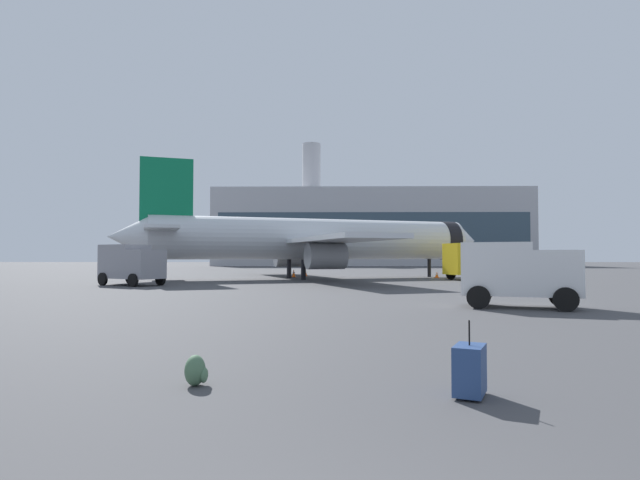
# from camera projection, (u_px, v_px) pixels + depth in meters

# --- Properties ---
(airplane_at_gate) EXTENTS (34.73, 31.76, 10.50)m
(airplane_at_gate) POSITION_uv_depth(u_px,v_px,m) (314.00, 239.00, 48.00)
(airplane_at_gate) COLOR silver
(airplane_at_gate) RESTS_ON ground
(service_truck) EXTENTS (5.23, 4.42, 2.90)m
(service_truck) POSITION_uv_depth(u_px,v_px,m) (131.00, 263.00, 36.51)
(service_truck) COLOR gray
(service_truck) RESTS_ON ground
(fuel_truck) EXTENTS (6.46, 4.25, 3.20)m
(fuel_truck) POSITION_uv_depth(u_px,v_px,m) (479.00, 260.00, 45.17)
(fuel_truck) COLOR yellow
(fuel_truck) RESTS_ON ground
(cargo_van) EXTENTS (4.81, 3.49, 2.60)m
(cargo_van) POSITION_uv_depth(u_px,v_px,m) (518.00, 271.00, 20.46)
(cargo_van) COLOR white
(cargo_van) RESTS_ON ground
(safety_cone_near) EXTENTS (0.44, 0.44, 0.68)m
(safety_cone_near) POSITION_uv_depth(u_px,v_px,m) (305.00, 273.00, 54.44)
(safety_cone_near) COLOR #F2590C
(safety_cone_near) RESTS_ON ground
(safety_cone_mid) EXTENTS (0.44, 0.44, 0.60)m
(safety_cone_mid) POSITION_uv_depth(u_px,v_px,m) (437.00, 275.00, 49.84)
(safety_cone_mid) COLOR #F2590C
(safety_cone_mid) RESTS_ON ground
(safety_cone_far) EXTENTS (0.44, 0.44, 0.80)m
(safety_cone_far) POSITION_uv_depth(u_px,v_px,m) (294.00, 273.00, 50.99)
(safety_cone_far) COLOR #F2590C
(safety_cone_far) RESTS_ON ground
(rolling_suitcase) EXTENTS (0.63, 0.75, 1.10)m
(rolling_suitcase) POSITION_uv_depth(u_px,v_px,m) (470.00, 370.00, 7.41)
(rolling_suitcase) COLOR navy
(rolling_suitcase) RESTS_ON ground
(traveller_backpack) EXTENTS (0.36, 0.40, 0.48)m
(traveller_backpack) POSITION_uv_depth(u_px,v_px,m) (196.00, 371.00, 8.04)
(traveller_backpack) COLOR #476B4C
(traveller_backpack) RESTS_ON ground
(terminal_building) EXTENTS (71.73, 23.42, 29.50)m
(terminal_building) POSITION_uv_depth(u_px,v_px,m) (369.00, 229.00, 123.74)
(terminal_building) COLOR #B2B2B7
(terminal_building) RESTS_ON ground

